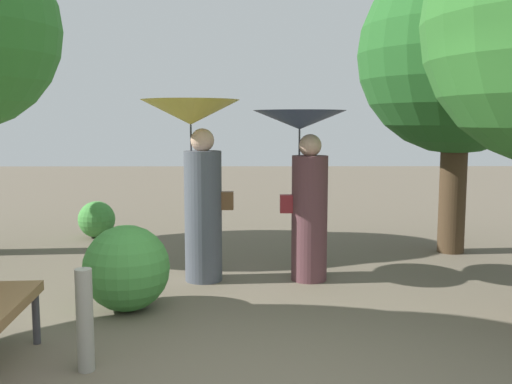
% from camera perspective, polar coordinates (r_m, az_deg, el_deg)
% --- Properties ---
extents(person_left, '(1.08, 1.08, 2.01)m').
position_cam_1_polar(person_left, '(6.40, -5.88, 3.28)').
color(person_left, '#474C56').
rests_on(person_left, ground).
extents(person_right, '(1.03, 1.03, 1.90)m').
position_cam_1_polar(person_right, '(6.41, 4.83, 2.19)').
color(person_right, '#563338').
rests_on(person_right, ground).
extents(tree_near_right, '(2.64, 2.64, 4.43)m').
position_cam_1_polar(tree_near_right, '(8.30, 19.39, 14.27)').
color(tree_near_right, '#42301E').
rests_on(tree_near_right, ground).
extents(bush_path_left, '(0.56, 0.56, 0.56)m').
position_cam_1_polar(bush_path_left, '(9.24, -15.44, -2.62)').
color(bush_path_left, '#428C3D').
rests_on(bush_path_left, ground).
extents(bush_path_right, '(0.81, 0.81, 0.81)m').
position_cam_1_polar(bush_path_right, '(5.61, -12.65, -7.34)').
color(bush_path_right, '#428C3D').
rests_on(bush_path_right, ground).
extents(path_marker_post, '(0.12, 0.12, 0.75)m').
position_cam_1_polar(path_marker_post, '(4.37, -16.52, -12.03)').
color(path_marker_post, gray).
rests_on(path_marker_post, ground).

